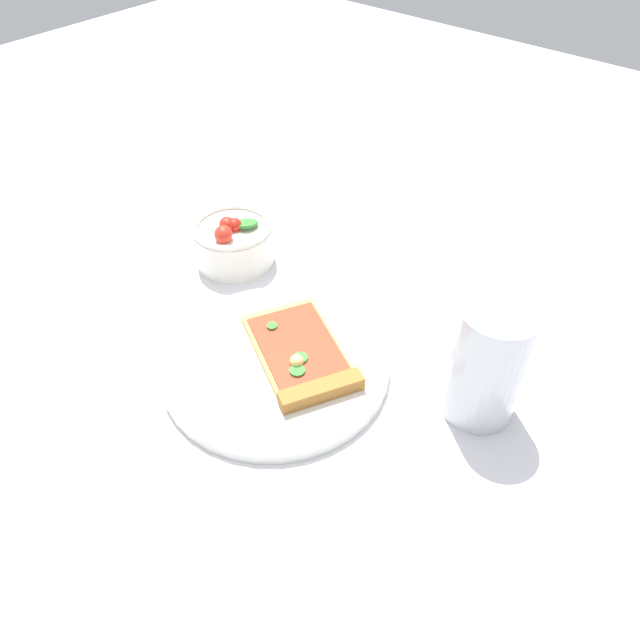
{
  "coord_description": "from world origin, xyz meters",
  "views": [
    {
      "loc": [
        -0.3,
        -0.38,
        0.51
      ],
      "look_at": [
        0.09,
        -0.05,
        0.03
      ],
      "focal_mm": 33.77,
      "sensor_mm": 36.0,
      "label": 1
    }
  ],
  "objects_px": {
    "salad_bowl": "(234,242)",
    "soda_glass": "(487,364)",
    "plate": "(276,364)",
    "pizza_slice_main": "(303,357)"
  },
  "relations": [
    {
      "from": "salad_bowl",
      "to": "soda_glass",
      "type": "bearing_deg",
      "value": -92.12
    },
    {
      "from": "pizza_slice_main",
      "to": "soda_glass",
      "type": "height_order",
      "value": "soda_glass"
    },
    {
      "from": "pizza_slice_main",
      "to": "salad_bowl",
      "type": "bearing_deg",
      "value": 65.68
    },
    {
      "from": "plate",
      "to": "pizza_slice_main",
      "type": "xyz_separation_m",
      "value": [
        0.02,
        -0.02,
        0.01
      ]
    },
    {
      "from": "plate",
      "to": "salad_bowl",
      "type": "relative_size",
      "value": 2.4
    },
    {
      "from": "plate",
      "to": "soda_glass",
      "type": "height_order",
      "value": "soda_glass"
    },
    {
      "from": "pizza_slice_main",
      "to": "soda_glass",
      "type": "relative_size",
      "value": 1.29
    },
    {
      "from": "plate",
      "to": "pizza_slice_main",
      "type": "relative_size",
      "value": 1.43
    },
    {
      "from": "plate",
      "to": "soda_glass",
      "type": "distance_m",
      "value": 0.23
    },
    {
      "from": "salad_bowl",
      "to": "soda_glass",
      "type": "height_order",
      "value": "soda_glass"
    }
  ]
}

